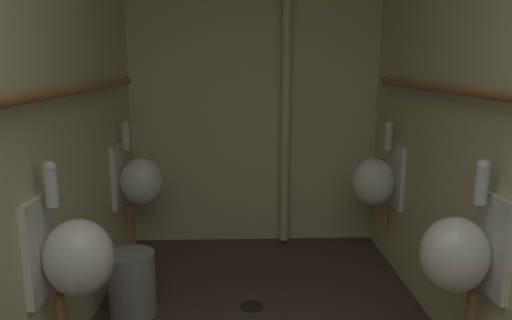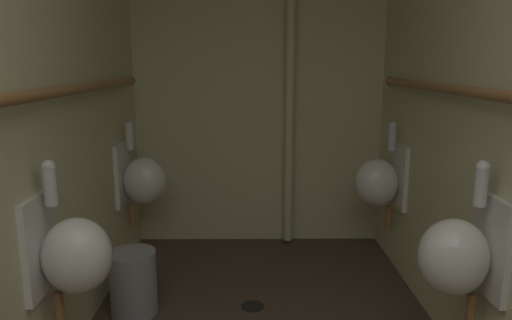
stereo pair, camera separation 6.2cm
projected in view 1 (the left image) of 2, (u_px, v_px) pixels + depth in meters
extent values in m
cube|color=beige|center=(12.00, 93.00, 1.86)|extent=(0.06, 3.82, 2.67)
cube|color=beige|center=(254.00, 77.00, 3.74)|extent=(2.08, 0.06, 2.67)
ellipsoid|color=silver|center=(79.00, 258.00, 2.03)|extent=(0.30, 0.26, 0.34)
cube|color=silver|center=(41.00, 247.00, 2.02)|extent=(0.03, 0.30, 0.44)
cylinder|color=silver|center=(51.00, 188.00, 1.97)|extent=(0.06, 0.06, 0.16)
sphere|color=silver|center=(50.00, 168.00, 1.95)|extent=(0.06, 0.06, 0.06)
cylinder|color=#936038|center=(60.00, 311.00, 2.08)|extent=(0.04, 0.04, 0.16)
ellipsoid|color=silver|center=(141.00, 182.00, 3.32)|extent=(0.30, 0.26, 0.34)
cube|color=silver|center=(119.00, 175.00, 3.31)|extent=(0.03, 0.30, 0.44)
cylinder|color=silver|center=(126.00, 138.00, 3.26)|extent=(0.06, 0.06, 0.16)
sphere|color=silver|center=(125.00, 126.00, 3.24)|extent=(0.06, 0.06, 0.06)
cylinder|color=#936038|center=(129.00, 216.00, 3.37)|extent=(0.04, 0.04, 0.16)
ellipsoid|color=silver|center=(454.00, 255.00, 2.06)|extent=(0.30, 0.26, 0.34)
cube|color=silver|center=(490.00, 244.00, 2.05)|extent=(0.03, 0.30, 0.44)
cylinder|color=silver|center=(481.00, 186.00, 2.00)|extent=(0.06, 0.06, 0.16)
sphere|color=silver|center=(483.00, 166.00, 1.98)|extent=(0.06, 0.06, 0.06)
cylinder|color=#936038|center=(471.00, 307.00, 2.11)|extent=(0.04, 0.04, 0.16)
ellipsoid|color=silver|center=(373.00, 182.00, 3.31)|extent=(0.30, 0.26, 0.34)
cube|color=silver|center=(395.00, 175.00, 3.30)|extent=(0.03, 0.30, 0.44)
cylinder|color=silver|center=(388.00, 138.00, 3.25)|extent=(0.06, 0.06, 0.16)
sphere|color=silver|center=(389.00, 126.00, 3.23)|extent=(0.06, 0.06, 0.06)
cylinder|color=#936038|center=(385.00, 216.00, 3.36)|extent=(0.04, 0.04, 0.16)
cylinder|color=#936038|center=(37.00, 96.00, 1.88)|extent=(0.05, 3.05, 0.05)
sphere|color=#936038|center=(127.00, 81.00, 3.37)|extent=(0.06, 0.06, 0.06)
cylinder|color=#936038|center=(498.00, 95.00, 1.90)|extent=(0.05, 2.99, 0.05)
sphere|color=#936038|center=(386.00, 81.00, 3.36)|extent=(0.06, 0.06, 0.06)
cylinder|color=beige|center=(286.00, 78.00, 3.64)|extent=(0.07, 0.07, 2.62)
cylinder|color=black|center=(252.00, 306.00, 2.88)|extent=(0.14, 0.14, 0.01)
cylinder|color=gray|center=(132.00, 284.00, 2.75)|extent=(0.27, 0.27, 0.38)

